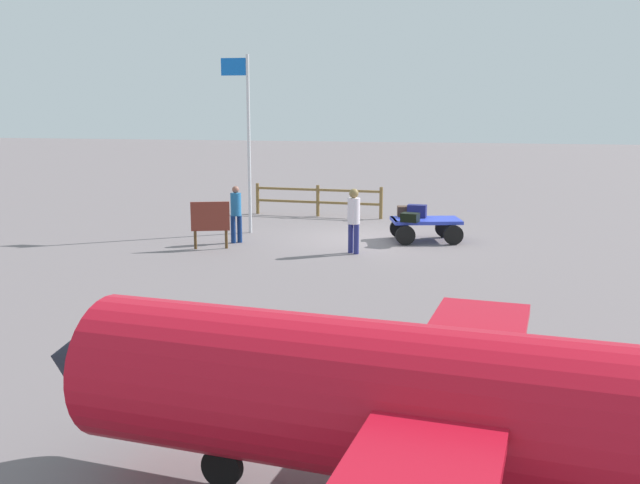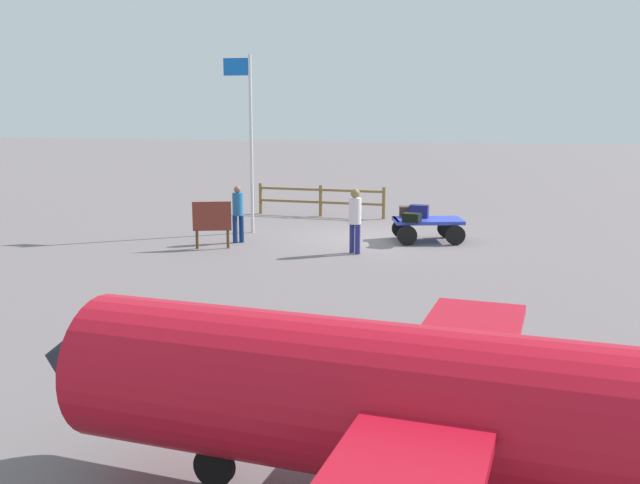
# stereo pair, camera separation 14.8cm
# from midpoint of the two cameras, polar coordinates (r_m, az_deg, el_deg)

# --- Properties ---
(ground_plane) EXTENTS (120.00, 120.00, 0.00)m
(ground_plane) POSITION_cam_midpoint_polar(r_m,az_deg,el_deg) (21.34, 4.22, 0.25)
(ground_plane) COLOR slate
(luggage_cart) EXTENTS (2.22, 1.77, 0.66)m
(luggage_cart) POSITION_cam_midpoint_polar(r_m,az_deg,el_deg) (21.07, 8.73, 1.35)
(luggage_cart) COLOR #2C3EC1
(luggage_cart) RESTS_ON ground
(suitcase_dark) EXTENTS (0.65, 0.49, 0.30)m
(suitcase_dark) POSITION_cam_midpoint_polar(r_m,az_deg,el_deg) (21.43, 7.34, 2.44)
(suitcase_dark) COLOR #3A2920
(suitcase_dark) RESTS_ON luggage_cart
(suitcase_olive) EXTENTS (0.54, 0.46, 0.25)m
(suitcase_olive) POSITION_cam_midpoint_polar(r_m,az_deg,el_deg) (20.40, 7.54, 1.95)
(suitcase_olive) COLOR black
(suitcase_olive) RESTS_ON luggage_cart
(suitcase_grey) EXTENTS (0.56, 0.34, 0.38)m
(suitcase_grey) POSITION_cam_midpoint_polar(r_m,az_deg,el_deg) (21.22, 8.09, 2.44)
(suitcase_grey) COLOR #191C51
(suitcase_grey) RESTS_ON luggage_cart
(worker_lead) EXTENTS (0.46, 0.46, 1.74)m
(worker_lead) POSITION_cam_midpoint_polar(r_m,az_deg,el_deg) (19.02, 3.04, 2.09)
(worker_lead) COLOR navy
(worker_lead) RESTS_ON ground
(worker_trailing) EXTENTS (0.43, 0.43, 1.65)m
(worker_trailing) POSITION_cam_midpoint_polar(r_m,az_deg,el_deg) (20.68, -6.36, 2.49)
(worker_trailing) COLOR navy
(worker_trailing) RESTS_ON ground
(airplane_near) EXTENTS (8.07, 6.21, 3.12)m
(airplane_near) POSITION_cam_midpoint_polar(r_m,az_deg,el_deg) (6.75, 7.74, -12.65)
(airplane_near) COLOR red
(airplane_near) RESTS_ON ground
(flagpole) EXTENTS (0.88, 0.10, 5.41)m
(flagpole) POSITION_cam_midpoint_polar(r_m,az_deg,el_deg) (22.17, -5.53, 8.78)
(flagpole) COLOR silver
(flagpole) RESTS_ON ground
(signboard) EXTENTS (1.02, 0.40, 1.31)m
(signboard) POSITION_cam_midpoint_polar(r_m,az_deg,el_deg) (19.90, -8.40, 1.84)
(signboard) COLOR #4C3319
(signboard) RESTS_ON ground
(wooden_fence) EXTENTS (4.72, 0.36, 1.12)m
(wooden_fence) POSITION_cam_midpoint_polar(r_m,az_deg,el_deg) (25.64, 0.22, 3.52)
(wooden_fence) COLOR brown
(wooden_fence) RESTS_ON ground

